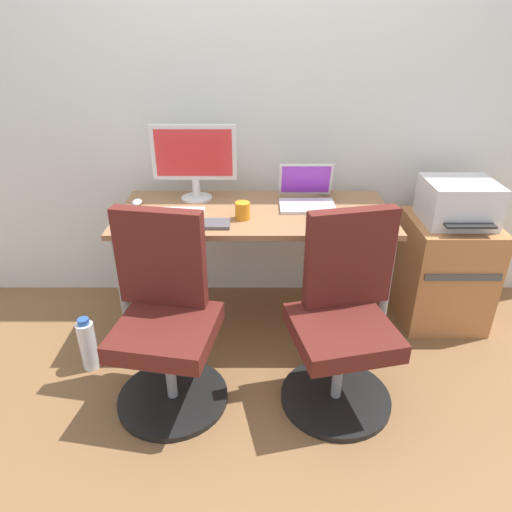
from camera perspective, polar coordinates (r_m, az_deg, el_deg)
ground_plane at (r=2.93m, az=0.00°, el=-7.88°), size 5.28×5.28×0.00m
back_wall at (r=2.83m, az=0.04°, el=19.41°), size 4.40×0.04×2.60m
desk at (r=2.61m, az=0.00°, el=4.14°), size 1.51×0.66×0.74m
office_chair_left at (r=2.22m, az=-10.87°, el=-7.99°), size 0.54×0.54×0.94m
office_chair_right at (r=2.22m, az=10.85°, el=-8.05°), size 0.54×0.54×0.94m
side_cabinet at (r=3.03m, az=22.27°, el=-1.70°), size 0.47×0.51×0.65m
printer at (r=2.86m, az=23.83°, el=6.08°), size 0.38×0.40×0.24m
water_bottle_on_floor at (r=2.65m, az=-19.83°, el=-10.18°), size 0.09×0.09×0.31m
desktop_monitor at (r=2.70m, az=-7.41°, el=11.99°), size 0.48×0.18×0.43m
open_laptop at (r=2.67m, az=6.45°, el=7.47°), size 0.31×0.29×0.22m
keyboard_by_monitor at (r=2.40m, az=-7.09°, el=3.95°), size 0.34×0.12×0.02m
keyboard_by_laptop at (r=2.57m, az=-10.01°, el=5.34°), size 0.34×0.12×0.02m
mouse_by_monitor at (r=2.41m, az=-13.40°, el=3.59°), size 0.06×0.10×0.03m
mouse_by_laptop at (r=2.74m, az=-14.23°, el=6.47°), size 0.06×0.10×0.03m
coffee_mug at (r=2.46m, az=-1.47°, el=5.61°), size 0.08×0.08×0.09m
pen_cup at (r=2.85m, az=8.52°, el=8.54°), size 0.07×0.07×0.10m
phone_near_laptop at (r=2.45m, az=10.72°, el=4.00°), size 0.07×0.14×0.01m
phone_near_monitor at (r=2.44m, az=7.41°, el=4.18°), size 0.07×0.14×0.01m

